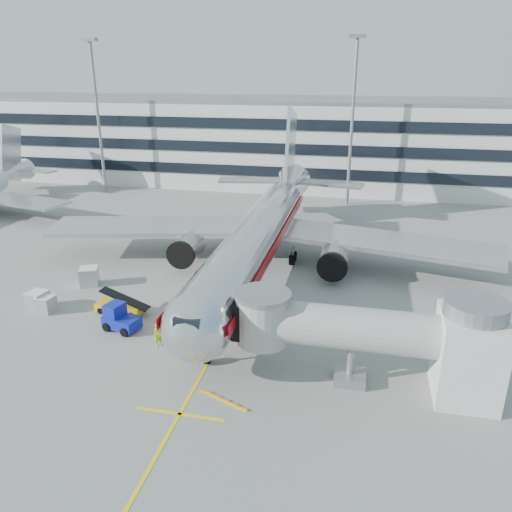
% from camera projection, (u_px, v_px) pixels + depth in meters
% --- Properties ---
extents(ground, '(180.00, 180.00, 0.00)m').
position_uv_depth(ground, '(235.00, 315.00, 44.75)').
color(ground, gray).
rests_on(ground, ground).
extents(lead_in_line, '(0.25, 70.00, 0.01)m').
position_uv_depth(lead_in_line, '(258.00, 273.00, 53.89)').
color(lead_in_line, yellow).
rests_on(lead_in_line, ground).
extents(stop_bar, '(6.00, 0.25, 0.01)m').
position_uv_depth(stop_bar, '(180.00, 414.00, 31.94)').
color(stop_bar, yellow).
rests_on(stop_bar, ground).
extents(main_jet, '(50.95, 48.70, 16.06)m').
position_uv_depth(main_jet, '(261.00, 231.00, 53.97)').
color(main_jet, silver).
rests_on(main_jet, ground).
extents(jet_bridge, '(17.80, 4.50, 7.00)m').
position_uv_depth(jet_bridge, '(378.00, 335.00, 33.63)').
color(jet_bridge, silver).
rests_on(jet_bridge, ground).
extents(terminal, '(150.00, 24.25, 15.60)m').
position_uv_depth(terminal, '(311.00, 141.00, 94.98)').
color(terminal, silver).
rests_on(terminal, ground).
extents(light_mast_west, '(2.40, 1.20, 25.45)m').
position_uv_depth(light_mast_west, '(97.00, 105.00, 84.89)').
color(light_mast_west, gray).
rests_on(light_mast_west, ground).
extents(light_mast_centre, '(2.40, 1.20, 25.45)m').
position_uv_depth(light_mast_centre, '(353.00, 109.00, 76.31)').
color(light_mast_centre, gray).
rests_on(light_mast_centre, ground).
extents(belt_loader, '(4.61, 1.92, 2.18)m').
position_uv_depth(belt_loader, '(120.00, 306.00, 45.04)').
color(belt_loader, '#F7B10A').
rests_on(belt_loader, ground).
extents(baggage_tug, '(3.35, 2.55, 2.26)m').
position_uv_depth(baggage_tug, '(120.00, 318.00, 42.07)').
color(baggage_tug, '#0D1B95').
rests_on(baggage_tug, ground).
extents(cargo_container_left, '(1.86, 1.86, 1.71)m').
position_uv_depth(cargo_container_left, '(38.00, 300.00, 45.64)').
color(cargo_container_left, '#B3B5BB').
rests_on(cargo_container_left, ground).
extents(cargo_container_right, '(2.31, 2.31, 1.88)m').
position_uv_depth(cargo_container_right, '(89.00, 276.00, 50.69)').
color(cargo_container_right, '#B3B5BB').
rests_on(cargo_container_right, ground).
extents(cargo_container_front, '(1.55, 1.55, 1.49)m').
position_uv_depth(cargo_container_front, '(46.00, 304.00, 45.19)').
color(cargo_container_front, '#B3B5BB').
rests_on(cargo_container_front, ground).
extents(ramp_worker, '(0.85, 0.80, 1.96)m').
position_uv_depth(ramp_worker, '(158.00, 335.00, 39.50)').
color(ramp_worker, '#96E618').
rests_on(ramp_worker, ground).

